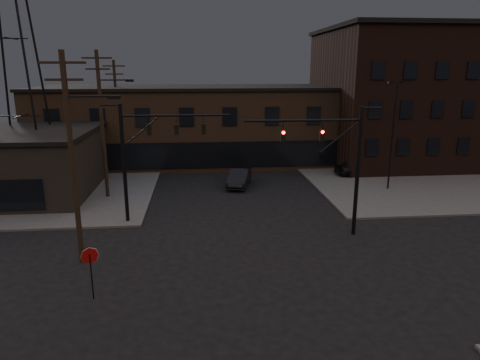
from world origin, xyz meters
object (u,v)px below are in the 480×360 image
at_px(stop_sign, 90,261).
at_px(parked_car_lot_a, 357,167).
at_px(car_crossing, 239,178).
at_px(parked_car_lot_b, 426,160).
at_px(traffic_signal_far, 143,149).
at_px(traffic_signal_near, 340,158).

relative_size(stop_sign, parked_car_lot_a, 0.56).
height_order(parked_car_lot_a, car_crossing, parked_car_lot_a).
bearing_deg(parked_car_lot_b, traffic_signal_far, 126.53).
xyz_separation_m(traffic_signal_near, parked_car_lot_a, (6.78, 14.63, -4.03)).
distance_m(parked_car_lot_a, parked_car_lot_b, 8.75).
relative_size(parked_car_lot_a, car_crossing, 0.95).
bearing_deg(parked_car_lot_b, traffic_signal_near, 148.41).
height_order(traffic_signal_near, car_crossing, traffic_signal_near).
xyz_separation_m(traffic_signal_near, parked_car_lot_b, (15.18, 17.09, -4.04)).
relative_size(traffic_signal_near, car_crossing, 1.73).
height_order(parked_car_lot_b, car_crossing, parked_car_lot_b).
xyz_separation_m(traffic_signal_far, stop_sign, (-1.28, -9.99, -3.17)).
bearing_deg(parked_car_lot_b, car_crossing, 113.96).
bearing_deg(parked_car_lot_a, car_crossing, 87.04).
xyz_separation_m(parked_car_lot_b, car_crossing, (-20.11, -4.99, -0.13)).
bearing_deg(parked_car_lot_b, stop_sign, 139.58).
xyz_separation_m(stop_sign, parked_car_lot_a, (20.14, 21.11, -0.95)).
distance_m(traffic_signal_near, parked_car_lot_b, 23.22).
bearing_deg(car_crossing, parked_car_lot_a, 26.70).
xyz_separation_m(parked_car_lot_a, car_crossing, (-11.72, -2.53, -0.14)).
distance_m(traffic_signal_far, car_crossing, 11.96).
bearing_deg(stop_sign, parked_car_lot_b, 39.56).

